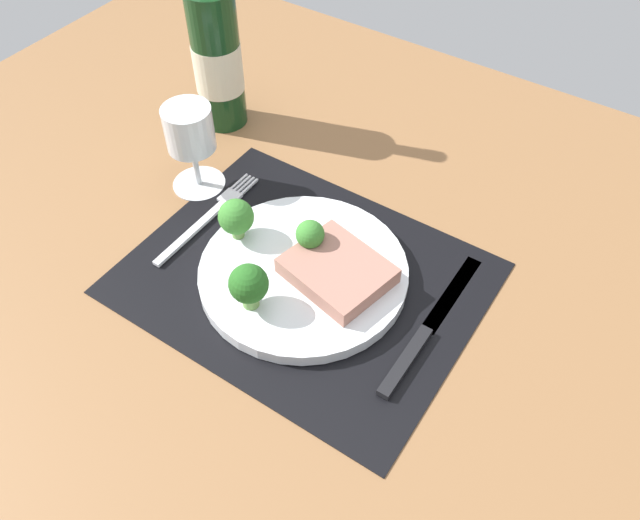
{
  "coord_description": "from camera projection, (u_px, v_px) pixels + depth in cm",
  "views": [
    {
      "loc": [
        28.78,
        -39.82,
        59.07
      ],
      "look_at": [
        0.92,
        2.17,
        1.9
      ],
      "focal_mm": 35.93,
      "sensor_mm": 36.0,
      "label": 1
    }
  ],
  "objects": [
    {
      "name": "ground_plane",
      "position": [
        304.0,
        286.0,
        0.78
      ],
      "size": [
        140.0,
        110.0,
        3.0
      ],
      "primitive_type": "cube",
      "color": "brown"
    },
    {
      "name": "placemat",
      "position": [
        304.0,
        278.0,
        0.77
      ],
      "size": [
        40.65,
        32.26,
        0.3
      ],
      "primitive_type": "cube",
      "color": "black",
      "rests_on": "ground_plane"
    },
    {
      "name": "plate",
      "position": [
        303.0,
        273.0,
        0.76
      ],
      "size": [
        24.85,
        24.85,
        1.6
      ],
      "primitive_type": "cylinder",
      "color": "silver",
      "rests_on": "placemat"
    },
    {
      "name": "steak",
      "position": [
        337.0,
        271.0,
        0.74
      ],
      "size": [
        13.05,
        11.57,
        2.15
      ],
      "primitive_type": "cube",
      "rotation": [
        0.0,
        0.0,
        -0.22
      ],
      "color": "#9E6B5B",
      "rests_on": "plate"
    },
    {
      "name": "broccoli_back_left",
      "position": [
        237.0,
        216.0,
        0.77
      ],
      "size": [
        4.35,
        4.35,
        5.4
      ],
      "color": "#6B994C",
      "rests_on": "plate"
    },
    {
      "name": "broccoli_front_edge",
      "position": [
        249.0,
        285.0,
        0.69
      ],
      "size": [
        4.45,
        4.45,
        5.85
      ],
      "color": "#6B994C",
      "rests_on": "plate"
    },
    {
      "name": "broccoli_center",
      "position": [
        310.0,
        235.0,
        0.75
      ],
      "size": [
        3.43,
        3.43,
        4.8
      ],
      "color": "#6B994C",
      "rests_on": "plate"
    },
    {
      "name": "fork",
      "position": [
        209.0,
        217.0,
        0.83
      ],
      "size": [
        2.4,
        19.2,
        0.5
      ],
      "rotation": [
        0.0,
        0.0,
        -0.04
      ],
      "color": "silver",
      "rests_on": "placemat"
    },
    {
      "name": "knife",
      "position": [
        424.0,
        333.0,
        0.71
      ],
      "size": [
        1.8,
        23.0,
        0.8
      ],
      "rotation": [
        0.0,
        0.0,
        -0.02
      ],
      "color": "black",
      "rests_on": "placemat"
    },
    {
      "name": "wine_bottle",
      "position": [
        217.0,
        58.0,
        0.9
      ],
      "size": [
        6.97,
        6.97,
        28.77
      ],
      "color": "#143819",
      "rests_on": "ground_plane"
    },
    {
      "name": "wine_glass",
      "position": [
        190.0,
        135.0,
        0.82
      ],
      "size": [
        7.16,
        7.16,
        12.32
      ],
      "color": "silver",
      "rests_on": "ground_plane"
    }
  ]
}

